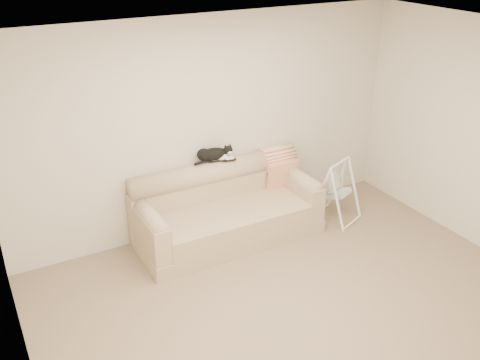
# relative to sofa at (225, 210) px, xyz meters

# --- Properties ---
(ground_plane) EXTENTS (5.00, 5.00, 0.00)m
(ground_plane) POSITION_rel_sofa_xyz_m (0.03, -1.62, -0.35)
(ground_plane) COLOR #78604D
(ground_plane) RESTS_ON ground
(room_shell) EXTENTS (5.04, 4.04, 2.60)m
(room_shell) POSITION_rel_sofa_xyz_m (0.03, -1.62, 1.18)
(room_shell) COLOR beige
(room_shell) RESTS_ON ground
(sofa) EXTENTS (2.20, 0.93, 0.90)m
(sofa) POSITION_rel_sofa_xyz_m (0.00, 0.00, 0.00)
(sofa) COLOR tan
(sofa) RESTS_ON ground
(remote_a) EXTENTS (0.18, 0.07, 0.03)m
(remote_a) POSITION_rel_sofa_xyz_m (0.01, 0.24, 0.56)
(remote_a) COLOR black
(remote_a) RESTS_ON sofa
(remote_b) EXTENTS (0.18, 0.08, 0.02)m
(remote_b) POSITION_rel_sofa_xyz_m (0.16, 0.20, 0.56)
(remote_b) COLOR black
(remote_b) RESTS_ON sofa
(tuxedo_cat) EXTENTS (0.51, 0.24, 0.20)m
(tuxedo_cat) POSITION_rel_sofa_xyz_m (-0.02, 0.25, 0.64)
(tuxedo_cat) COLOR black
(tuxedo_cat) RESTS_ON sofa
(throw_blanket) EXTENTS (0.43, 0.38, 0.58)m
(throw_blanket) POSITION_rel_sofa_xyz_m (0.87, 0.23, 0.37)
(throw_blanket) COLOR #CC493C
(throw_blanket) RESTS_ON sofa
(baby_swing) EXTENTS (0.65, 0.67, 0.81)m
(baby_swing) POSITION_rel_sofa_xyz_m (1.45, -0.29, 0.05)
(baby_swing) COLOR white
(baby_swing) RESTS_ON ground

